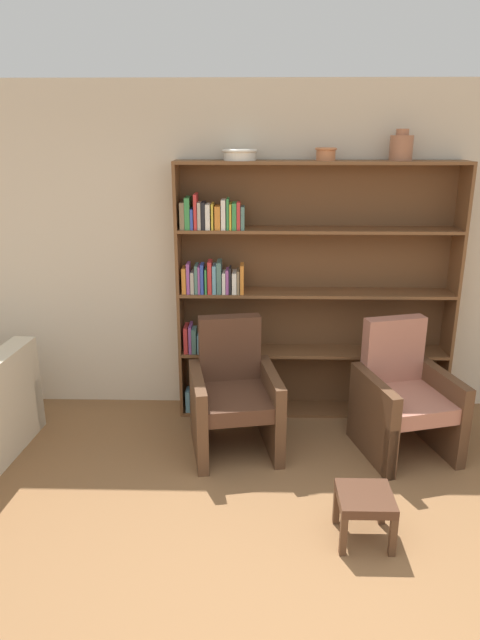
% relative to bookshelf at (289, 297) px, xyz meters
% --- Properties ---
extents(ground_plane, '(24.00, 24.00, 0.00)m').
position_rel_bookshelf_xyz_m(ground_plane, '(-0.00, -2.42, -1.04)').
color(ground_plane, brown).
extents(wall_back, '(12.00, 0.06, 2.75)m').
position_rel_bookshelf_xyz_m(wall_back, '(-0.00, 0.17, 0.34)').
color(wall_back, beige).
rests_on(wall_back, ground).
extents(bookshelf, '(2.29, 0.30, 2.14)m').
position_rel_bookshelf_xyz_m(bookshelf, '(0.00, 0.00, 0.00)').
color(bookshelf, brown).
rests_on(bookshelf, ground).
extents(bowl_stoneware, '(0.27, 0.27, 0.08)m').
position_rel_bookshelf_xyz_m(bowl_stoneware, '(-0.41, -0.02, 1.15)').
color(bowl_stoneware, silver).
rests_on(bowl_stoneware, bookshelf).
extents(bowl_terracotta, '(0.17, 0.17, 0.10)m').
position_rel_bookshelf_xyz_m(bowl_terracotta, '(0.25, -0.02, 1.16)').
color(bowl_terracotta, '#C67547').
rests_on(bowl_terracotta, bookshelf).
extents(vase_tall, '(0.18, 0.18, 0.23)m').
position_rel_bookshelf_xyz_m(vase_tall, '(0.82, -0.02, 1.21)').
color(vase_tall, '#A36647').
rests_on(vase_tall, bookshelf).
extents(armchair_leather, '(0.75, 0.78, 1.00)m').
position_rel_bookshelf_xyz_m(armchair_leather, '(-0.44, -0.63, -0.61)').
color(armchair_leather, brown).
rests_on(armchair_leather, ground).
extents(armchair_cushioned, '(0.79, 0.82, 1.00)m').
position_rel_bookshelf_xyz_m(armchair_cushioned, '(0.85, -0.63, -0.61)').
color(armchair_cushioned, brown).
rests_on(armchair_cushioned, ground).
extents(footstool, '(0.33, 0.33, 0.31)m').
position_rel_bookshelf_xyz_m(footstool, '(0.37, -1.70, -0.79)').
color(footstool, brown).
rests_on(footstool, ground).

